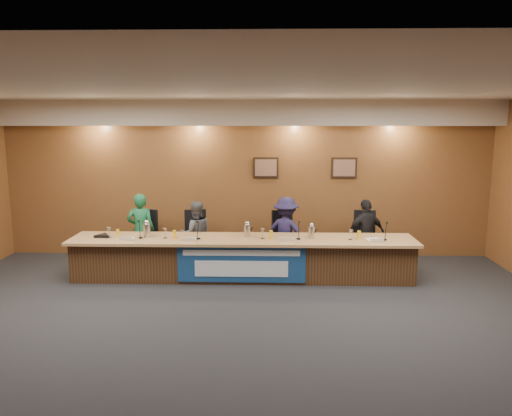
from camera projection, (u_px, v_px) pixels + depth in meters
The scene contains 40 objects.
floor at pixel (233, 334), 6.64m from camera, with size 10.00×10.00×0.00m, color black.
ceiling at pixel (231, 88), 6.09m from camera, with size 10.00×8.00×0.04m, color silver.
wall_back at pixel (246, 179), 10.30m from camera, with size 10.00×0.04×3.20m, color brown.
soffit at pixel (246, 113), 9.82m from camera, with size 10.00×0.50×0.50m, color beige.
dais_body at pixel (243, 259), 8.95m from camera, with size 6.00×0.80×0.70m, color #452A16.
dais_top at pixel (242, 239), 8.83m from camera, with size 6.10×0.95×0.05m, color #AC7E4F.
banner at pixel (241, 264), 8.53m from camera, with size 2.20×0.02×0.65m, color navy.
banner_text_upper at pixel (241, 253), 8.48m from camera, with size 2.00×0.01×0.10m, color silver.
banner_text_lower at pixel (241, 269), 8.53m from camera, with size 1.60×0.01×0.28m, color silver.
wall_photo_left at pixel (266, 168), 10.22m from camera, with size 0.52×0.04×0.42m, color black.
wall_photo_right at pixel (344, 168), 10.18m from camera, with size 0.52×0.04×0.42m, color black.
panelist_a at pixel (141, 230), 9.60m from camera, with size 0.52×0.34×1.44m, color #155733.
panelist_b at pixel (196, 234), 9.58m from camera, with size 0.63×0.49×1.29m, color #505155.
panelist_c at pixel (286, 233), 9.53m from camera, with size 0.89×0.51×1.38m, color #1D193E.
panelist_d at pixel (366, 234), 9.49m from camera, with size 0.79×0.33×1.34m, color black.
office_chair_a at pixel (143, 241), 9.74m from camera, with size 0.48×0.48×0.08m, color black.
office_chair_b at pixel (197, 241), 9.71m from camera, with size 0.48×0.48×0.08m, color black.
office_chair_c at pixel (286, 242), 9.67m from camera, with size 0.48×0.48×0.08m, color black.
office_chair_d at pixel (364, 242), 9.63m from camera, with size 0.48×0.48×0.08m, color black.
nameplate_a at pixel (126, 238), 8.63m from camera, with size 0.24×0.06×0.09m, color white.
microphone_a at pixel (141, 238), 8.81m from camera, with size 0.07×0.07×0.02m, color black.
juice_glass_a at pixel (118, 234), 8.85m from camera, with size 0.06×0.06×0.15m, color gold.
water_glass_a at pixel (109, 233), 8.85m from camera, with size 0.08×0.08×0.18m, color silver.
nameplate_b at pixel (189, 239), 8.58m from camera, with size 0.24×0.06×0.09m, color white.
microphone_b at pixel (198, 239), 8.75m from camera, with size 0.07×0.07×0.02m, color black.
juice_glass_b at pixel (174, 235), 8.77m from camera, with size 0.06×0.06×0.15m, color gold.
water_glass_b at pixel (165, 233), 8.80m from camera, with size 0.08×0.08×0.18m, color silver.
nameplate_c at pixel (288, 239), 8.57m from camera, with size 0.24×0.06×0.09m, color white.
microphone_c at pixel (298, 239), 8.73m from camera, with size 0.07×0.07×0.02m, color black.
juice_glass_c at pixel (271, 235), 8.76m from camera, with size 0.06×0.06×0.15m, color gold.
water_glass_c at pixel (263, 234), 8.77m from camera, with size 0.08×0.08×0.18m, color silver.
nameplate_d at pixel (377, 240), 8.50m from camera, with size 0.24×0.06×0.09m, color white.
microphone_d at pixel (385, 240), 8.68m from camera, with size 0.07×0.07×0.02m, color black.
juice_glass_d at pixel (359, 235), 8.73m from camera, with size 0.06×0.06×0.15m, color gold.
water_glass_d at pixel (351, 235), 8.69m from camera, with size 0.08×0.08×0.18m, color silver.
carafe_left at pixel (147, 230), 8.88m from camera, with size 0.13×0.13×0.24m, color silver.
carafe_mid at pixel (247, 231), 8.91m from camera, with size 0.12×0.12×0.23m, color silver.
carafe_right at pixel (312, 232), 8.79m from camera, with size 0.11×0.11×0.22m, color silver.
speakerphone at pixel (103, 236), 8.89m from camera, with size 0.32×0.32×0.05m, color black.
paper_stack at pixel (374, 240), 8.69m from camera, with size 0.22×0.30×0.01m, color white.
Camera 1 is at (0.47, -6.24, 2.82)m, focal length 35.00 mm.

